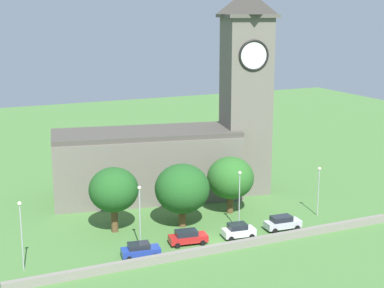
% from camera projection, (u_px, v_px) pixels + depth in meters
% --- Properties ---
extents(ground_plane, '(200.00, 200.00, 0.00)m').
position_uv_depth(ground_plane, '(163.00, 207.00, 86.15)').
color(ground_plane, '#477538').
extents(church, '(34.06, 15.64, 30.67)m').
position_uv_depth(church, '(178.00, 141.00, 90.06)').
color(church, '#666056').
rests_on(church, ground).
extents(quay_barrier, '(49.36, 0.70, 0.96)m').
position_uv_depth(quay_barrier, '(219.00, 248.00, 70.20)').
color(quay_barrier, gray).
rests_on(quay_barrier, ground).
extents(car_blue, '(4.64, 2.63, 1.71)m').
position_uv_depth(car_blue, '(140.00, 250.00, 68.67)').
color(car_blue, '#233D9E').
rests_on(car_blue, ground).
extents(car_red, '(4.85, 2.71, 1.75)m').
position_uv_depth(car_red, '(188.00, 237.00, 72.49)').
color(car_red, red).
rests_on(car_red, ground).
extents(car_white, '(4.21, 2.57, 1.89)m').
position_uv_depth(car_white, '(238.00, 231.00, 74.39)').
color(car_white, silver).
rests_on(car_white, ground).
extents(car_silver, '(4.85, 2.40, 1.87)m').
position_uv_depth(car_silver, '(282.00, 223.00, 77.16)').
color(car_silver, silver).
rests_on(car_silver, ground).
extents(streetlamp_west_end, '(0.44, 0.44, 7.88)m').
position_uv_depth(streetlamp_west_end, '(21.00, 226.00, 64.24)').
color(streetlamp_west_end, '#9EA0A5').
rests_on(streetlamp_west_end, ground).
extents(streetlamp_west_mid, '(0.44, 0.44, 7.77)m').
position_uv_depth(streetlamp_west_mid, '(140.00, 208.00, 70.20)').
color(streetlamp_west_mid, '#9EA0A5').
rests_on(streetlamp_west_mid, ground).
extents(streetlamp_central, '(0.44, 0.44, 7.88)m').
position_uv_depth(streetlamp_central, '(239.00, 192.00, 76.04)').
color(streetlamp_central, '#9EA0A5').
rests_on(streetlamp_central, ground).
extents(streetlamp_east_mid, '(0.44, 0.44, 6.89)m').
position_uv_depth(streetlamp_east_mid, '(319.00, 183.00, 81.65)').
color(streetlamp_east_mid, '#9EA0A5').
rests_on(streetlamp_east_mid, ground).
extents(tree_riverside_east, '(7.13, 7.13, 8.36)m').
position_uv_depth(tree_riverside_east, '(182.00, 189.00, 77.48)').
color(tree_riverside_east, brown).
rests_on(tree_riverside_east, ground).
extents(tree_by_tower, '(6.50, 6.50, 7.98)m').
position_uv_depth(tree_by_tower, '(230.00, 178.00, 82.68)').
color(tree_by_tower, brown).
rests_on(tree_by_tower, ground).
extents(tree_churchyard, '(6.30, 6.30, 8.43)m').
position_uv_depth(tree_churchyard, '(114.00, 190.00, 75.52)').
color(tree_churchyard, brown).
rests_on(tree_churchyard, ground).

